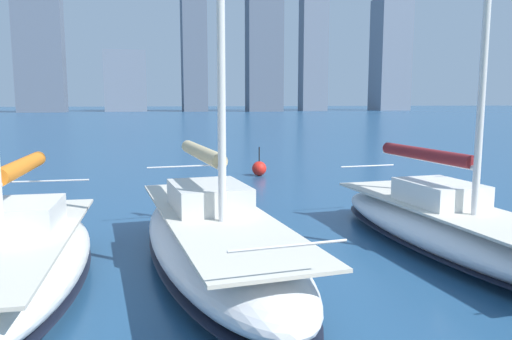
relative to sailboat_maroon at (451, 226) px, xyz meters
The scene contains 5 objects.
city_skyline 156.64m from the sailboat_maroon, 87.79° to the right, with size 177.56×21.64×46.57m.
sailboat_maroon is the anchor object (origin of this frame).
sailboat_tan 5.76m from the sailboat_maroon, ahead, with size 3.53×9.41×9.72m.
sailboat_orange 9.65m from the sailboat_maroon, ahead, with size 2.75×7.85×12.10m.
channel_buoy 13.03m from the sailboat_maroon, 81.76° to the right, with size 0.70×0.70×1.40m.
Camera 1 is at (2.19, 3.10, 3.63)m, focal length 35.00 mm.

